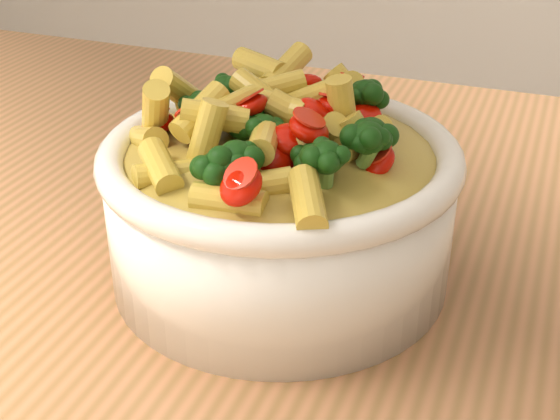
% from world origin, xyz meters
% --- Properties ---
extents(table, '(1.20, 0.80, 0.90)m').
position_xyz_m(table, '(0.00, 0.00, 0.80)').
color(table, '#B5774D').
rests_on(table, ground).
extents(serving_bowl, '(0.24, 0.24, 0.10)m').
position_xyz_m(serving_bowl, '(0.11, -0.04, 0.95)').
color(serving_bowl, white).
rests_on(serving_bowl, table).
extents(pasta_salad, '(0.19, 0.19, 0.04)m').
position_xyz_m(pasta_salad, '(0.11, -0.04, 1.02)').
color(pasta_salad, '#F0D04B').
rests_on(pasta_salad, serving_bowl).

